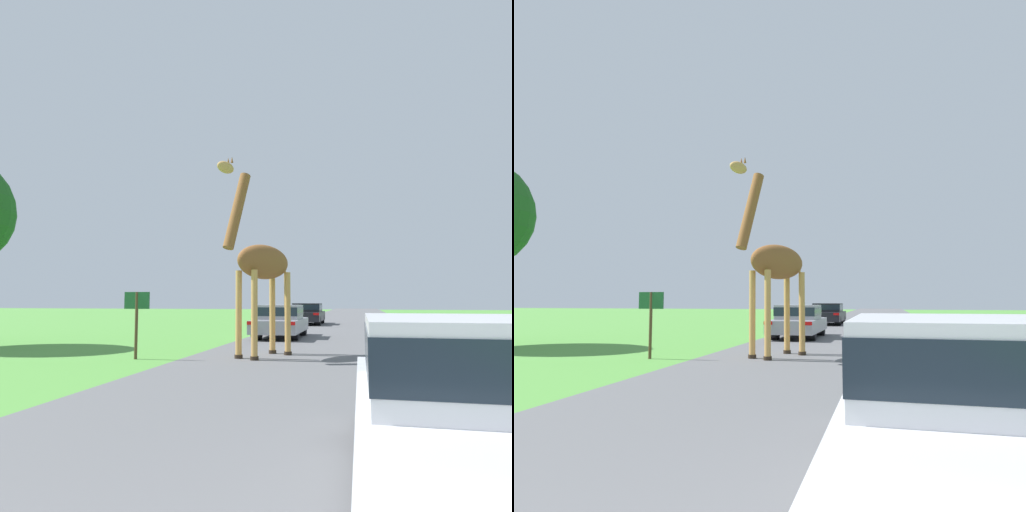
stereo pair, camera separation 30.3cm
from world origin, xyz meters
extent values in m
cube|color=#5B5B5E|center=(0.00, 30.00, 0.00)|extent=(7.68, 120.00, 0.00)
cylinder|color=tan|center=(-1.92, 11.52, 1.15)|extent=(0.17, 0.17, 2.30)
cylinder|color=#2D2319|center=(-1.92, 11.52, 0.05)|extent=(0.22, 0.22, 0.10)
cylinder|color=tan|center=(-2.40, 11.77, 1.15)|extent=(0.17, 0.17, 2.30)
cylinder|color=#2D2319|center=(-2.40, 11.77, 0.05)|extent=(0.22, 0.22, 0.10)
cylinder|color=tan|center=(-1.26, 12.80, 1.15)|extent=(0.17, 0.17, 2.30)
cylinder|color=#2D2319|center=(-1.26, 12.80, 0.05)|extent=(0.22, 0.22, 0.10)
cylinder|color=tan|center=(-1.74, 13.05, 1.15)|extent=(0.17, 0.17, 2.30)
cylinder|color=#2D2319|center=(-1.74, 13.05, 0.05)|extent=(0.22, 0.22, 0.10)
ellipsoid|color=brown|center=(-1.83, 12.28, 2.56)|extent=(1.51, 2.12, 0.95)
cylinder|color=brown|center=(-2.34, 11.31, 3.82)|extent=(0.67, 0.95, 2.09)
ellipsoid|color=tan|center=(-2.54, 10.92, 4.87)|extent=(0.47, 0.61, 0.30)
cylinder|color=tan|center=(-1.39, 13.15, 1.93)|extent=(0.06, 0.06, 1.26)
cone|color=brown|center=(-2.40, 11.04, 5.10)|extent=(0.07, 0.07, 0.16)
cone|color=brown|center=(-2.52, 11.10, 5.10)|extent=(0.07, 0.07, 0.16)
cube|color=silver|center=(1.61, 3.92, 0.51)|extent=(1.88, 4.53, 0.54)
cube|color=silver|center=(1.61, 3.92, 1.08)|extent=(1.69, 2.04, 0.59)
cube|color=#19232D|center=(1.61, 3.92, 1.11)|extent=(1.71, 2.06, 0.35)
cylinder|color=black|center=(0.86, 5.28, 0.28)|extent=(0.38, 0.57, 0.57)
cube|color=gray|center=(-2.48, 18.76, 0.50)|extent=(1.81, 4.28, 0.51)
cube|color=gray|center=(-2.48, 18.76, 1.04)|extent=(1.63, 1.93, 0.57)
cube|color=#19232D|center=(-2.48, 18.76, 1.07)|extent=(1.64, 1.95, 0.34)
cube|color=red|center=(-3.22, 16.61, 0.68)|extent=(0.33, 0.03, 0.12)
cube|color=red|center=(-1.74, 16.61, 0.68)|extent=(0.33, 0.03, 0.12)
cylinder|color=black|center=(-3.21, 20.05, 0.29)|extent=(0.36, 0.57, 0.57)
cylinder|color=black|center=(-1.76, 20.05, 0.29)|extent=(0.36, 0.57, 0.57)
cylinder|color=black|center=(-3.21, 17.48, 0.29)|extent=(0.36, 0.57, 0.57)
cylinder|color=black|center=(-1.76, 17.48, 0.29)|extent=(0.36, 0.57, 0.57)
cube|color=black|center=(-2.58, 29.56, 0.52)|extent=(1.89, 4.73, 0.56)
cube|color=black|center=(-2.58, 29.56, 1.07)|extent=(1.70, 2.13, 0.53)
cube|color=#19232D|center=(-2.58, 29.56, 1.09)|extent=(1.72, 2.15, 0.32)
cube|color=red|center=(-3.36, 27.18, 0.72)|extent=(0.34, 0.03, 0.14)
cube|color=red|center=(-1.80, 27.18, 0.72)|extent=(0.34, 0.03, 0.14)
cylinder|color=black|center=(-3.34, 30.98, 0.28)|extent=(0.38, 0.56, 0.56)
cylinder|color=black|center=(-1.82, 30.98, 0.28)|extent=(0.38, 0.56, 0.56)
cylinder|color=black|center=(-3.34, 28.14, 0.28)|extent=(0.38, 0.56, 0.56)
cylinder|color=black|center=(-1.82, 28.14, 0.28)|extent=(0.38, 0.56, 0.56)
cylinder|color=#4C3823|center=(-4.96, 11.04, 0.86)|extent=(0.08, 0.08, 1.73)
cube|color=#1E562D|center=(-4.96, 11.04, 1.51)|extent=(0.70, 0.04, 0.44)
camera|label=1|loc=(0.72, 0.09, 1.50)|focal=32.00mm
camera|label=2|loc=(1.01, 0.16, 1.50)|focal=32.00mm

